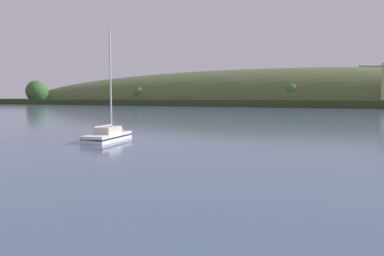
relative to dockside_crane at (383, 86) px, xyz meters
name	(u,v)px	position (x,y,z in m)	size (l,w,h in m)	color
far_shoreline_hill	(258,105)	(-62.42, 39.71, -9.05)	(485.08, 119.59, 42.30)	#35401E
dockside_crane	(383,86)	(0.00, 0.00, 0.00)	(13.15, 9.07, 18.88)	#4C4C51
sailboat_near_mooring	(111,138)	(-35.14, -139.78, -9.00)	(3.51, 7.82, 12.48)	white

